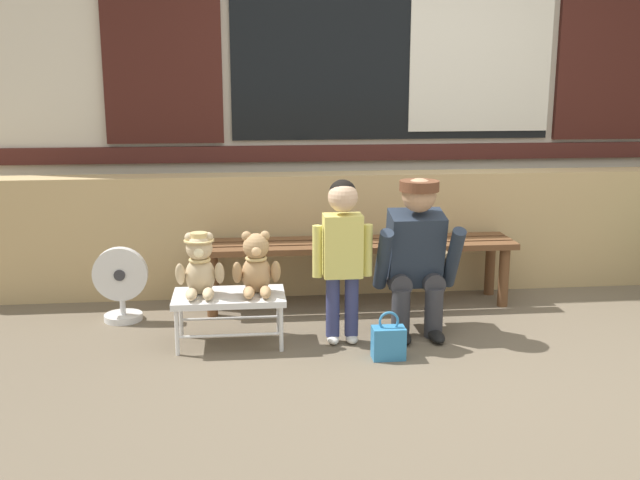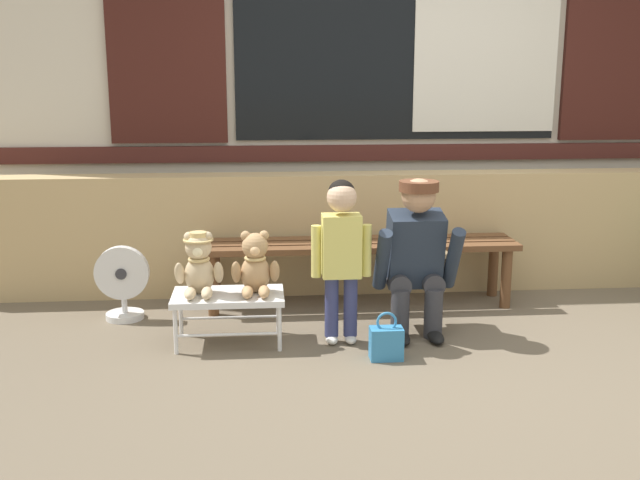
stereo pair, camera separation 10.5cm
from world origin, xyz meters
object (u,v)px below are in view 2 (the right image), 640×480
small_display_bench (228,299)px  floor_fan (123,283)px  child_standing (341,244)px  teddy_bear_with_hat (199,265)px  handbag_on_ground (386,342)px  wooden_bench_long (359,251)px  teddy_bear_plain (255,265)px  adult_crouching (417,256)px

small_display_bench → floor_fan: floor_fan is taller
child_standing → floor_fan: (-1.33, 0.53, -0.35)m
teddy_bear_with_hat → handbag_on_ground: 1.14m
wooden_bench_long → handbag_on_ground: (0.02, -0.99, -0.28)m
teddy_bear_plain → adult_crouching: size_ratio=0.38×
adult_crouching → teddy_bear_with_hat: bearing=-176.6°
teddy_bear_plain → handbag_on_ground: 0.86m
teddy_bear_plain → child_standing: child_standing is taller
teddy_bear_with_hat → wooden_bench_long: bearing=33.3°
teddy_bear_plain → handbag_on_ground: bearing=-24.6°
child_standing → adult_crouching: child_standing is taller
teddy_bear_plain → floor_fan: teddy_bear_plain is taller
wooden_bench_long → handbag_on_ground: bearing=-88.9°
teddy_bear_with_hat → floor_fan: teddy_bear_with_hat is taller
handbag_on_ground → wooden_bench_long: bearing=91.1°
child_standing → floor_fan: 1.48m
wooden_bench_long → adult_crouching: 0.65m
wooden_bench_long → child_standing: child_standing is taller
teddy_bear_with_hat → teddy_bear_plain: (0.32, -0.00, -0.01)m
small_display_bench → floor_fan: bearing=144.6°
floor_fan → handbag_on_ground: bearing=-27.5°
teddy_bear_plain → adult_crouching: adult_crouching is taller
child_standing → adult_crouching: 0.49m
teddy_bear_with_hat → handbag_on_ground: size_ratio=1.34×
adult_crouching → handbag_on_ground: size_ratio=3.49×
teddy_bear_plain → floor_fan: size_ratio=0.76×
small_display_bench → floor_fan: (-0.68, 0.49, -0.03)m
wooden_bench_long → floor_fan: floor_fan is taller
wooden_bench_long → child_standing: (-0.20, -0.71, 0.22)m
wooden_bench_long → teddy_bear_plain: (-0.69, -0.66, 0.09)m
child_standing → floor_fan: size_ratio=2.00×
handbag_on_ground → floor_fan: 1.76m
wooden_bench_long → adult_crouching: bearing=-65.9°
floor_fan → child_standing: bearing=-21.5°
teddy_bear_plain → handbag_on_ground: teddy_bear_plain is taller
teddy_bear_plain → child_standing: (0.49, -0.04, 0.13)m
small_display_bench → adult_crouching: 1.14m
adult_crouching → handbag_on_ground: adult_crouching is taller
handbag_on_ground → teddy_bear_plain: bearing=155.4°
adult_crouching → handbag_on_ground: (-0.25, -0.40, -0.38)m
adult_crouching → floor_fan: (-1.80, 0.41, -0.24)m
child_standing → adult_crouching: size_ratio=1.01×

